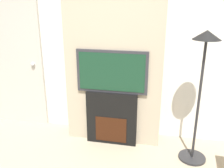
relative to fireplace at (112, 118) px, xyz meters
name	(u,v)px	position (x,y,z in m)	size (l,w,h in m)	color
wall_back	(117,39)	(0.00, 0.35, 0.99)	(6.00, 0.06, 2.70)	silver
chimney_breast	(115,42)	(0.00, 0.16, 0.99)	(1.25, 0.31, 2.70)	tan
fireplace	(112,118)	(0.00, 0.00, 0.00)	(0.67, 0.15, 0.73)	black
television	(112,72)	(0.00, 0.00, 0.64)	(0.90, 0.07, 0.55)	#2D2D33
floor_lamp	(203,71)	(1.04, -0.17, 0.76)	(0.33, 0.33, 1.56)	#262628
entry_door	(15,60)	(-1.53, 0.29, 0.65)	(0.89, 0.09, 2.02)	#BCB7AD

